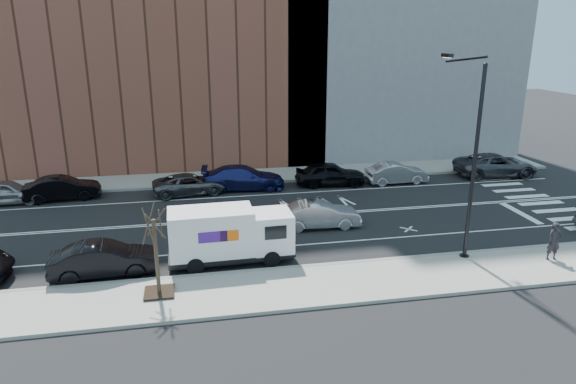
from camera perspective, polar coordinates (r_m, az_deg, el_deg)
name	(u,v)px	position (r m, az deg, el deg)	size (l,w,h in m)	color
ground	(289,216)	(29.99, 0.12, -2.68)	(120.00, 120.00, 0.00)	black
sidewalk_near	(329,284)	(22.11, 4.57, -10.19)	(44.00, 3.60, 0.15)	gray
sidewalk_far	(266,175)	(38.24, -2.42, 1.86)	(44.00, 3.60, 0.15)	gray
curb_near	(318,266)	(23.65, 3.41, -8.20)	(44.00, 0.25, 0.17)	gray
curb_far	(270,182)	(36.52, -1.99, 1.14)	(44.00, 0.25, 0.17)	gray
crosswalk	(534,200)	(36.45, 25.64, -0.78)	(3.00, 14.00, 0.01)	white
road_markings	(289,216)	(29.99, 0.12, -2.68)	(40.00, 8.60, 0.01)	white
bldg_brick	(150,22)	(43.33, -15.11, 17.75)	(26.00, 10.00, 22.00)	brown
streetlight	(470,152)	(24.72, 19.54, 4.21)	(0.44, 4.02, 9.34)	black
street_tree	(157,264)	(21.24, -14.35, -7.78)	(1.20, 1.20, 3.75)	black
fedex_van	(230,234)	(23.83, -6.50, -4.69)	(5.80, 2.18, 2.62)	black
far_parked_a	(7,192)	(36.43, -28.80, 0.00)	(1.78, 4.42, 1.51)	#99999D
far_parked_b	(63,188)	(35.71, -23.76, 0.38)	(1.60, 4.59, 1.51)	black
far_parked_c	(190,184)	(34.50, -10.83, 0.88)	(2.24, 4.85, 1.35)	#4E4F55
far_parked_d	(243,178)	(35.05, -4.99, 1.61)	(2.26, 5.57, 1.62)	navy
far_parked_e	(330,174)	(35.92, 4.70, 2.04)	(1.95, 4.85, 1.65)	black
far_parked_f	(396,173)	(37.14, 11.96, 2.06)	(1.53, 4.39, 1.45)	#AAAAAF
far_parked_g	(496,165)	(41.19, 22.08, 2.81)	(2.76, 5.98, 1.66)	#43444A
driving_sedan	(320,215)	(28.13, 3.54, -2.52)	(1.54, 4.41, 1.45)	#BABBC0
near_parked_rear_a	(104,260)	(24.03, -19.75, -7.08)	(1.60, 4.58, 1.51)	black
pedestrian	(554,241)	(26.71, 27.47, -4.89)	(0.66, 0.44, 1.82)	black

